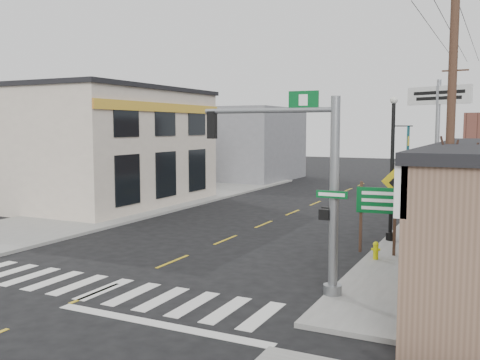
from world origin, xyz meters
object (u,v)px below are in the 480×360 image
at_px(utility_pole_near, 451,119).
at_px(dance_center_sign, 438,116).
at_px(lamp_post, 394,158).
at_px(fire_hydrant, 376,250).
at_px(guide_sign, 378,207).
at_px(utility_pole_far, 453,133).
at_px(traffic_signal_pole, 311,173).
at_px(bare_tree, 473,150).

bearing_deg(utility_pole_near, dance_center_sign, 93.67).
relative_size(lamp_post, dance_center_sign, 0.86).
relative_size(fire_hydrant, lamp_post, 0.11).
xyz_separation_m(guide_sign, utility_pole_far, (1.39, 13.53, 2.55)).
distance_m(traffic_signal_pole, dance_center_sign, 12.81).
bearing_deg(fire_hydrant, utility_pole_far, 85.04).
distance_m(traffic_signal_pole, bare_tree, 4.37).
height_order(guide_sign, utility_pole_far, utility_pole_far).
distance_m(utility_pole_near, utility_pole_far, 16.37).
bearing_deg(fire_hydrant, bare_tree, -42.06).
xyz_separation_m(lamp_post, dance_center_sign, (1.13, 4.65, 1.74)).
distance_m(dance_center_sign, bare_tree, 11.11).
relative_size(bare_tree, utility_pole_near, 0.54).
height_order(utility_pole_near, utility_pole_far, utility_pole_near).
height_order(fire_hydrant, utility_pole_near, utility_pole_near).
xyz_separation_m(dance_center_sign, utility_pole_far, (0.20, 6.28, -0.84)).
bearing_deg(guide_sign, lamp_post, 82.14).
height_order(fire_hydrant, dance_center_sign, dance_center_sign).
distance_m(guide_sign, utility_pole_far, 13.84).
bearing_deg(utility_pole_near, fire_hydrant, 136.96).
distance_m(traffic_signal_pole, guide_sign, 5.58).
xyz_separation_m(traffic_signal_pole, fire_hydrant, (0.90, 4.46, -2.98)).
xyz_separation_m(guide_sign, bare_tree, (3.22, -3.61, 2.26)).
distance_m(fire_hydrant, bare_tree, 5.51).
distance_m(dance_center_sign, utility_pole_far, 6.34).
distance_m(lamp_post, utility_pole_near, 6.12).
distance_m(guide_sign, bare_tree, 5.34).
bearing_deg(lamp_post, dance_center_sign, 91.43).
bearing_deg(guide_sign, dance_center_sign, 74.17).
distance_m(dance_center_sign, utility_pole_near, 10.13).
bearing_deg(fire_hydrant, utility_pole_near, -38.89).
bearing_deg(traffic_signal_pole, utility_pole_near, 37.17).
xyz_separation_m(bare_tree, utility_pole_far, (-1.84, 17.14, 0.29)).
distance_m(fire_hydrant, dance_center_sign, 9.43).
bearing_deg(utility_pole_near, traffic_signal_pole, -147.22).
xyz_separation_m(traffic_signal_pole, guide_sign, (0.76, 5.29, -1.62)).
relative_size(traffic_signal_pole, dance_center_sign, 0.82).
bearing_deg(bare_tree, traffic_signal_pole, -157.17).
bearing_deg(guide_sign, fire_hydrant, -86.90).
distance_m(lamp_post, utility_pole_far, 11.04).
distance_m(traffic_signal_pole, lamp_post, 7.93).
distance_m(lamp_post, bare_tree, 7.00).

